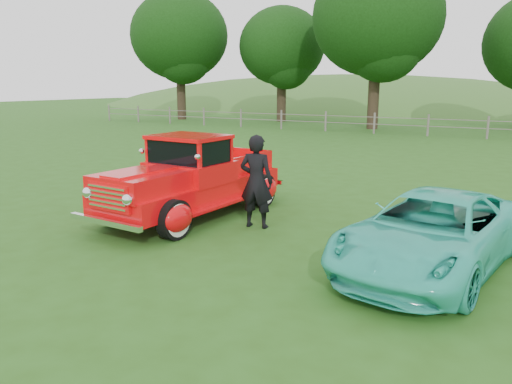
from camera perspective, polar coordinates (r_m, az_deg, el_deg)
The scene contains 9 objects.
ground at distance 8.91m, azimuth -8.58°, elevation -6.48°, with size 140.00×140.00×0.00m, color #275115.
distant_hills at distance 67.15m, azimuth 21.27°, elevation 5.15°, with size 116.00×60.00×18.00m.
fence_line at distance 29.19m, azimuth 19.07°, elevation 7.23°, with size 48.00×0.12×1.20m.
tree_far_west at distance 41.41m, azimuth -8.75°, elevation 17.21°, with size 7.60×7.60×9.93m.
tree_mid_west at distance 38.77m, azimuth 2.99°, elevation 16.29°, with size 6.40×6.40×8.46m.
tree_near_west at distance 33.18m, azimuth 13.71°, elevation 18.81°, with size 8.00×8.00×10.42m.
red_pickup at distance 10.93m, azimuth -7.31°, elevation 1.37°, with size 2.46×5.08×1.78m.
teal_sedan at distance 8.19m, azimuth 19.52°, elevation -4.38°, with size 1.98×4.30×1.20m, color #32C9B0.
man at distance 9.93m, azimuth 0.05°, elevation 1.21°, with size 0.68×0.45×1.88m, color black.
Camera 1 is at (5.24, -6.62, 2.85)m, focal length 35.00 mm.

